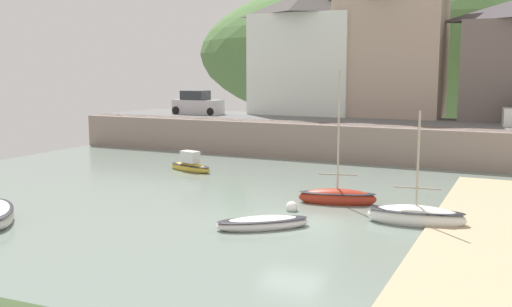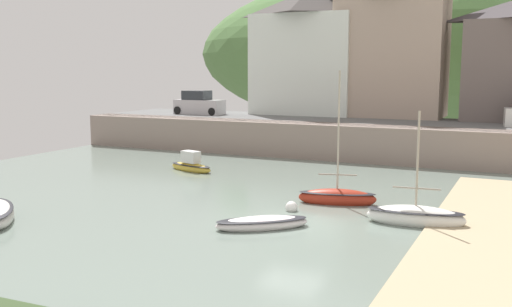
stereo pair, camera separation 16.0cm
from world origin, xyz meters
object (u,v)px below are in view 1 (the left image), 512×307
Objects in this scene: waterfront_building_left at (307,52)px; sailboat_nearest_shore at (190,166)px; waterfront_building_centre at (391,42)px; parked_car_near_slipway at (197,105)px; mooring_buoy at (292,207)px; fishing_boat_green at (263,223)px; sailboat_far_left at (416,216)px; sailboat_white_hull at (337,197)px.

sailboat_nearest_shore is at bearing -94.77° from waterfront_building_left.
waterfront_building_left is 0.89× the size of waterfront_building_centre.
parked_car_near_slipway is at bearing -163.14° from waterfront_building_centre.
fishing_boat_green is at bearing -89.95° from mooring_buoy.
waterfront_building_left is 27.74m from sailboat_far_left.
waterfront_building_centre reaches higher than sailboat_nearest_shore.
waterfront_building_centre is 22.66m from sailboat_white_hull.
sailboat_far_left is at bearing -74.80° from waterfront_building_centre.
waterfront_building_left reaches higher than fishing_boat_green.
waterfront_building_centre is 2.76× the size of parked_car_near_slipway.
mooring_buoy is (15.88, -18.82, -3.04)m from parked_car_near_slipway.
waterfront_building_left is 2.14× the size of sailboat_far_left.
sailboat_nearest_shore is (-1.37, -16.48, -7.21)m from waterfront_building_left.
waterfront_building_centre is at bearing 92.54° from mooring_buoy.
sailboat_nearest_shore is at bearing 148.96° from sailboat_far_left.
sailboat_white_hull is at bearing 144.95° from sailboat_far_left.
sailboat_nearest_shore is 0.94× the size of fishing_boat_green.
parked_car_near_slipway is at bearing 130.16° from mooring_buoy.
sailboat_nearest_shore is 13.62m from fishing_boat_green.
sailboat_far_left is 28.45m from parked_car_near_slipway.
mooring_buoy is at bearing -48.62° from parked_car_near_slipway.
parked_car_near_slipway is (-17.25, 16.61, 2.89)m from sailboat_white_hull.
waterfront_building_left is at bearing 180.00° from waterfront_building_centre.
waterfront_building_left reaches higher than sailboat_far_left.
fishing_boat_green is 0.76× the size of sailboat_far_left.
fishing_boat_green reaches higher than mooring_buoy.
sailboat_white_hull is 24.12m from parked_car_near_slipway.
sailboat_far_left is at bearing -40.35° from parked_car_near_slipway.
waterfront_building_left is at bearing 113.52° from sailboat_far_left.
waterfront_building_centre is at bearing 0.00° from waterfront_building_left.
parked_car_near_slipway is 7.71× the size of mooring_buoy.
sailboat_white_hull is 1.52× the size of parked_car_near_slipway.
parked_car_near_slipway is (-15.89, 21.90, 3.01)m from fishing_boat_green.
waterfront_building_centre is 1.82× the size of sailboat_white_hull.
waterfront_building_centre reaches higher than parked_car_near_slipway.
waterfront_building_left is 2.81× the size of fishing_boat_green.
waterfront_building_centre reaches higher than mooring_buoy.
mooring_buoy is at bearing 51.38° from fishing_boat_green.
sailboat_far_left is (13.25, -23.28, -7.23)m from waterfront_building_left.
sailboat_far_left is at bearing -60.36° from waterfront_building_left.
waterfront_building_centre is at bearing 18.07° from parked_car_near_slipway.
sailboat_white_hull is at bearing -7.38° from sailboat_nearest_shore.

